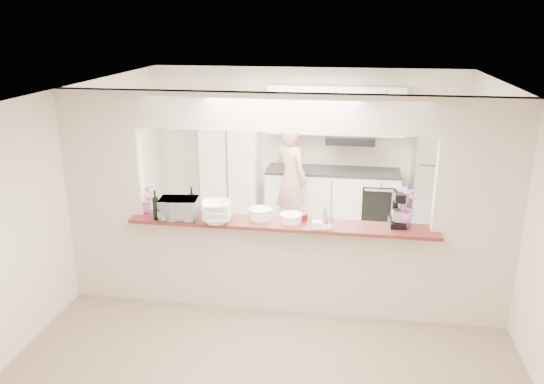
% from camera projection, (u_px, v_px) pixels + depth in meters
% --- Properties ---
extents(floor, '(6.00, 6.00, 0.00)m').
position_uv_depth(floor, '(281.00, 307.00, 6.22)').
color(floor, tan).
rests_on(floor, ground).
extents(tile_overlay, '(5.00, 2.90, 0.01)m').
position_uv_depth(tile_overlay, '(296.00, 252.00, 7.67)').
color(tile_overlay, beige).
rests_on(tile_overlay, floor).
extents(partition, '(5.00, 0.15, 2.50)m').
position_uv_depth(partition, '(282.00, 187.00, 5.75)').
color(partition, beige).
rests_on(partition, floor).
extents(bar_counter, '(3.40, 0.38, 1.09)m').
position_uv_depth(bar_counter, '(282.00, 263.00, 6.03)').
color(bar_counter, beige).
rests_on(bar_counter, floor).
extents(kitchen_cabinets, '(3.15, 0.62, 2.25)m').
position_uv_depth(kitchen_cabinets, '(293.00, 166.00, 8.49)').
color(kitchen_cabinets, white).
rests_on(kitchen_cabinets, floor).
extents(refrigerator, '(0.75, 0.70, 1.70)m').
position_uv_depth(refrigerator, '(437.00, 181.00, 8.14)').
color(refrigerator, '#BBBAC0').
rests_on(refrigerator, floor).
extents(flower_left, '(0.34, 0.30, 0.35)m').
position_uv_depth(flower_left, '(145.00, 197.00, 6.10)').
color(flower_left, '#DC74C7').
rests_on(flower_left, bar_counter).
extents(wine_bottle_a, '(0.06, 0.06, 0.32)m').
position_uv_depth(wine_bottle_a, '(192.00, 203.00, 6.05)').
color(wine_bottle_a, black).
rests_on(wine_bottle_a, bar_counter).
extents(wine_bottle_b, '(0.07, 0.07, 0.34)m').
position_uv_depth(wine_bottle_b, '(156.00, 208.00, 5.90)').
color(wine_bottle_b, black).
rests_on(wine_bottle_b, bar_counter).
extents(toaster_oven, '(0.45, 0.33, 0.23)m').
position_uv_depth(toaster_oven, '(179.00, 208.00, 5.91)').
color(toaster_oven, '#B0B0B5').
rests_on(toaster_oven, bar_counter).
extents(serving_bowls, '(0.36, 0.36, 0.23)m').
position_uv_depth(serving_bowls, '(216.00, 213.00, 5.78)').
color(serving_bowls, white).
rests_on(serving_bowls, bar_counter).
extents(plate_stack_a, '(0.26, 0.26, 0.12)m').
position_uv_depth(plate_stack_a, '(260.00, 214.00, 5.92)').
color(plate_stack_a, white).
rests_on(plate_stack_a, bar_counter).
extents(plate_stack_b, '(0.25, 0.25, 0.09)m').
position_uv_depth(plate_stack_b, '(291.00, 218.00, 5.83)').
color(plate_stack_b, white).
rests_on(plate_stack_b, bar_counter).
extents(red_bowl, '(0.16, 0.16, 0.07)m').
position_uv_depth(red_bowl, '(301.00, 216.00, 5.91)').
color(red_bowl, maroon).
rests_on(red_bowl, bar_counter).
extents(tan_bowl, '(0.15, 0.15, 0.07)m').
position_uv_depth(tan_bowl, '(287.00, 215.00, 5.93)').
color(tan_bowl, '#CABC8E').
rests_on(tan_bowl, bar_counter).
extents(utensil_caddy, '(0.27, 0.18, 0.23)m').
position_uv_depth(utensil_caddy, '(322.00, 220.00, 5.64)').
color(utensil_caddy, silver).
rests_on(utensil_caddy, bar_counter).
extents(stand_mixer, '(0.18, 0.27, 0.38)m').
position_uv_depth(stand_mixer, '(398.00, 210.00, 5.70)').
color(stand_mixer, black).
rests_on(stand_mixer, bar_counter).
extents(flower_right, '(0.28, 0.28, 0.43)m').
position_uv_depth(flower_right, '(403.00, 207.00, 5.67)').
color(flower_right, '#A363B9').
rests_on(flower_right, bar_counter).
extents(person, '(0.75, 0.74, 1.74)m').
position_uv_depth(person, '(291.00, 180.00, 8.11)').
color(person, '#D39889').
rests_on(person, floor).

